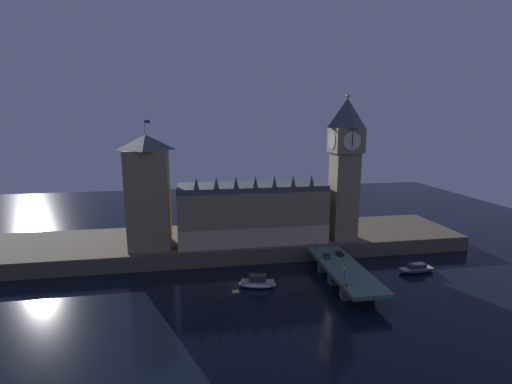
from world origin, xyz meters
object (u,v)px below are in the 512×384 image
clock_tower (345,165)px  boat_upstream (257,283)px  car_northbound_lead (327,256)px  pedestrian_near_rail (347,285)px  pedestrian_far_rail (320,256)px  boat_downstream (416,269)px  street_lamp_near (345,274)px  car_southbound_trail (340,253)px  victoria_tower (148,192)px  street_lamp_far (315,244)px

clock_tower → boat_upstream: size_ratio=4.42×
car_northbound_lead → boat_upstream: 30.88m
clock_tower → pedestrian_near_rail: 60.85m
pedestrian_far_rail → boat_downstream: bearing=-8.1°
car_northbound_lead → pedestrian_far_rail: 3.11m
street_lamp_near → pedestrian_near_rail: bearing=-72.6°
street_lamp_near → boat_upstream: 31.89m
car_northbound_lead → car_southbound_trail: bearing=14.6°
victoria_tower → pedestrian_far_rail: (66.35, -24.98, -23.15)m
clock_tower → car_southbound_trail: (-8.92, -19.69, -33.28)m
boat_upstream → boat_downstream: bearing=2.2°
car_northbound_lead → boat_downstream: car_northbound_lead is taller
clock_tower → victoria_tower: 84.96m
street_lamp_near → car_southbound_trail: bearing=70.6°
car_northbound_lead → boat_upstream: size_ratio=0.29×
victoria_tower → boat_downstream: victoria_tower is taller
victoria_tower → car_southbound_trail: victoria_tower is taller
boat_downstream → clock_tower: bearing=126.5°
car_northbound_lead → car_southbound_trail: car_northbound_lead is taller
victoria_tower → car_northbound_lead: 77.11m
pedestrian_far_rail → boat_downstream: pedestrian_far_rail is taller
car_southbound_trail → street_lamp_near: bearing=-109.4°
pedestrian_near_rail → pedestrian_far_rail: pedestrian_far_rail is taller
car_southbound_trail → boat_downstream: 30.72m
pedestrian_near_rail → street_lamp_far: street_lamp_far is taller
clock_tower → car_southbound_trail: bearing=-114.4°
pedestrian_near_rail → victoria_tower: bearing=142.5°
clock_tower → boat_upstream: 65.75m
car_southbound_trail → street_lamp_near: 28.67m
boat_upstream → boat_downstream: boat_upstream is taller
clock_tower → car_southbound_trail: size_ratio=14.19×
boat_downstream → pedestrian_far_rail: bearing=171.9°
pedestrian_far_rail → street_lamp_near: 24.77m
pedestrian_near_rail → clock_tower: bearing=69.4°
boat_upstream → boat_downstream: (64.45, 2.46, -0.38)m
street_lamp_far → pedestrian_near_rail: bearing=-89.3°
street_lamp_far → car_northbound_lead: bearing=-50.6°
car_southbound_trail → boat_downstream: car_southbound_trail is taller
victoria_tower → boat_upstream: bearing=-39.3°
victoria_tower → pedestrian_far_rail: size_ratio=30.03×
car_southbound_trail → boat_downstream: bearing=-14.8°
car_northbound_lead → pedestrian_far_rail: pedestrian_far_rail is taller
car_southbound_trail → pedestrian_far_rail: bearing=-165.9°
car_northbound_lead → pedestrian_near_rail: size_ratio=2.38×
pedestrian_far_rail → car_northbound_lead: bearing=13.2°
boat_downstream → car_southbound_trail: bearing=165.2°
street_lamp_far → boat_downstream: (38.67, -10.30, -9.26)m
victoria_tower → street_lamp_near: 84.87m
car_southbound_trail → pedestrian_near_rail: pedestrian_near_rail is taller
street_lamp_near → boat_upstream: (-25.78, 16.69, -8.60)m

